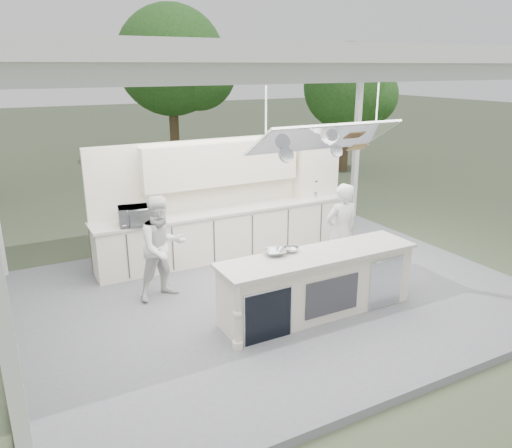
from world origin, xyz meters
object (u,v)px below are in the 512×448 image
demo_island (317,284)px  head_chef (341,232)px  back_counter (226,232)px  sous_chef (162,248)px

demo_island → head_chef: head_chef is taller
back_counter → sous_chef: bearing=-144.0°
back_counter → head_chef: (1.25, -1.96, 0.37)m
demo_island → back_counter: size_ratio=0.61×
demo_island → sous_chef: bearing=138.6°
back_counter → demo_island: bearing=-86.4°
back_counter → sous_chef: 2.07m
back_counter → head_chef: size_ratio=2.98×
demo_island → sous_chef: (-1.83, 1.61, 0.36)m
demo_island → head_chef: size_ratio=1.82×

